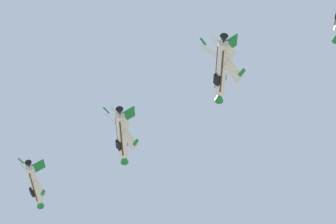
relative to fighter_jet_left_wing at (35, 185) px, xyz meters
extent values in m
cylinder|color=silver|center=(0.00, -0.28, 0.00)|extent=(1.95, 12.03, 1.70)
cube|color=#2D3338|center=(-0.38, -0.29, -0.27)|extent=(1.37, 10.10, 1.41)
cone|color=#197A38|center=(-0.15, 6.87, 0.00)|extent=(1.61, 2.43, 1.56)
cone|color=black|center=(0.15, -7.03, 0.00)|extent=(1.39, 1.63, 1.36)
ellipsoid|color=#192333|center=(0.47, 2.37, 0.36)|extent=(1.60, 3.23, 1.53)
cube|color=black|center=(-0.70, 1.86, -0.47)|extent=(1.37, 2.23, 1.38)
cube|color=silver|center=(-1.53, -2.03, 2.08)|extent=(3.16, 2.86, 3.55)
cube|color=#197A38|center=(-2.71, -3.17, 3.80)|extent=(1.18, 1.66, 0.60)
cube|color=silver|center=(1.47, -1.97, -2.19)|extent=(3.18, 2.92, 3.55)
cube|color=#197A38|center=(2.70, -3.06, -3.90)|extent=(1.23, 1.65, 0.60)
cube|color=silver|center=(-0.77, -5.40, 1.25)|extent=(1.91, 2.08, 1.89)
cube|color=silver|center=(0.99, -5.36, -1.25)|extent=(1.95, 2.11, 1.89)
cube|color=#197A38|center=(1.58, -5.05, 1.04)|extent=(2.30, 2.65, 1.66)
cylinder|color=silver|center=(19.16, -16.09, -0.22)|extent=(1.95, 12.03, 1.70)
cube|color=#2D3338|center=(18.79, -16.10, -0.50)|extent=(1.40, 10.10, 1.39)
cone|color=#197A38|center=(19.01, -8.94, -0.22)|extent=(1.61, 2.43, 1.56)
cone|color=black|center=(19.30, -22.84, -0.22)|extent=(1.39, 1.63, 1.36)
ellipsoid|color=#192333|center=(19.61, -13.44, 0.17)|extent=(1.61, 3.23, 1.54)
cube|color=black|center=(18.47, -13.95, -0.70)|extent=(1.38, 2.23, 1.38)
cube|color=silver|center=(17.56, -17.84, 1.81)|extent=(3.26, 2.91, 3.47)
cube|color=#197A38|center=(16.31, -18.99, 3.49)|extent=(1.19, 1.66, 0.59)
cube|color=silver|center=(20.70, -17.78, -2.35)|extent=(3.28, 2.97, 3.47)
cube|color=#197A38|center=(21.99, -18.87, -4.02)|extent=(1.24, 1.65, 0.59)
cube|color=silver|center=(18.35, -21.21, 1.00)|extent=(1.96, 2.11, 1.85)
cube|color=silver|center=(20.19, -21.17, -1.43)|extent=(2.01, 2.14, 1.85)
cube|color=#197A38|center=(20.71, -20.86, 0.88)|extent=(2.25, 2.65, 1.73)
cylinder|color=silver|center=(37.16, -31.08, 2.06)|extent=(1.95, 12.03, 1.70)
cube|color=#2D3338|center=(36.80, -31.09, 1.76)|extent=(1.45, 10.10, 1.37)
cone|color=#197A38|center=(37.01, -23.94, 2.06)|extent=(1.61, 2.43, 1.56)
cone|color=black|center=(37.30, -37.83, 2.06)|extent=(1.39, 1.63, 1.36)
ellipsoid|color=#192333|center=(37.59, -28.43, 2.47)|extent=(1.62, 3.23, 1.55)
cube|color=black|center=(36.49, -28.94, 1.55)|extent=(1.40, 2.23, 1.38)
cube|color=silver|center=(35.46, -32.84, 4.01)|extent=(3.40, 2.98, 3.35)
cube|color=#197A38|center=(34.13, -33.98, 5.62)|extent=(1.20, 1.67, 0.58)
cube|color=silver|center=(38.80, -32.77, 0.01)|extent=(3.41, 3.05, 3.35)
cube|color=#197A38|center=(40.17, -33.85, -1.61)|extent=(1.25, 1.66, 0.58)
cube|color=silver|center=(36.29, -36.20, 3.23)|extent=(2.04, 2.13, 1.79)
cube|color=silver|center=(38.24, -36.16, 0.89)|extent=(2.08, 2.17, 1.79)
cube|color=#197A38|center=(38.65, -35.85, 3.22)|extent=(2.18, 2.64, 1.82)
camera|label=1|loc=(30.38, -113.26, -76.62)|focal=71.74mm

